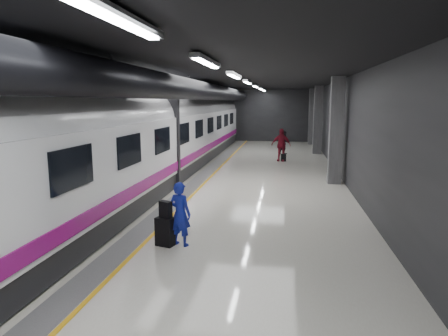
{
  "coord_description": "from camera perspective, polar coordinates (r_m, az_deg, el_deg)",
  "views": [
    {
      "loc": [
        2.45,
        -15.36,
        3.48
      ],
      "look_at": [
        0.48,
        -2.62,
        1.32
      ],
      "focal_mm": 32.0,
      "sensor_mm": 36.0,
      "label": 1
    }
  ],
  "objects": [
    {
      "name": "traveler_far_b",
      "position": [
        23.68,
        8.15,
        3.29
      ],
      "size": [
        1.18,
        0.64,
        1.91
      ],
      "primitive_type": "imported",
      "rotation": [
        0.0,
        0.0,
        -0.16
      ],
      "color": "maroon",
      "rests_on": "ground"
    },
    {
      "name": "train",
      "position": [
        16.44,
        -11.55,
        4.39
      ],
      "size": [
        3.05,
        38.0,
        4.05
      ],
      "color": "black",
      "rests_on": "ground"
    },
    {
      "name": "traveler_far_a",
      "position": [
        26.82,
        8.64,
        3.58
      ],
      "size": [
        0.93,
        0.89,
        1.52
      ],
      "primitive_type": "imported",
      "rotation": [
        0.0,
        0.0,
        0.6
      ],
      "color": "black",
      "rests_on": "ground"
    },
    {
      "name": "ground",
      "position": [
        15.94,
        -0.27,
        -3.1
      ],
      "size": [
        40.0,
        40.0,
        0.0
      ],
      "primitive_type": "plane",
      "color": "silver",
      "rests_on": "ground"
    },
    {
      "name": "suitcase_far",
      "position": [
        23.68,
        8.5,
        1.49
      ],
      "size": [
        0.31,
        0.21,
        0.44
      ],
      "primitive_type": "cube",
      "rotation": [
        0.0,
        0.0,
        0.06
      ],
      "color": "black",
      "rests_on": "ground"
    },
    {
      "name": "traveler_main",
      "position": [
        9.77,
        -6.29,
        -6.53
      ],
      "size": [
        0.67,
        0.54,
        1.58
      ],
      "primitive_type": "imported",
      "rotation": [
        0.0,
        0.0,
        2.82
      ],
      "color": "#181EB7",
      "rests_on": "ground"
    },
    {
      "name": "suitcase_main",
      "position": [
        9.92,
        -8.42,
        -8.98
      ],
      "size": [
        0.49,
        0.38,
        0.7
      ],
      "primitive_type": "cube",
      "rotation": [
        0.0,
        0.0,
        -0.28
      ],
      "color": "black",
      "rests_on": "ground"
    },
    {
      "name": "shoulder_bag",
      "position": [
        9.76,
        -8.34,
        -5.88
      ],
      "size": [
        0.35,
        0.29,
        0.41
      ],
      "primitive_type": "cube",
      "rotation": [
        0.0,
        0.0,
        -0.49
      ],
      "color": "black",
      "rests_on": "suitcase_main"
    },
    {
      "name": "platform_hall",
      "position": [
        16.55,
        -0.74,
        9.7
      ],
      "size": [
        10.02,
        40.02,
        4.51
      ],
      "color": "black",
      "rests_on": "ground"
    }
  ]
}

